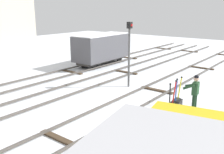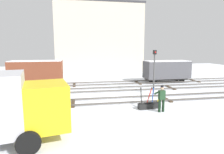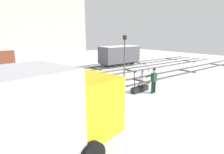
{
  "view_description": "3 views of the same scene",
  "coord_description": "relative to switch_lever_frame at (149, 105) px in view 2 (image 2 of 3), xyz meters",
  "views": [
    {
      "loc": [
        -8.78,
        -6.42,
        4.48
      ],
      "look_at": [
        1.77,
        1.83,
        0.87
      ],
      "focal_mm": 41.09,
      "sensor_mm": 36.0,
      "label": 1
    },
    {
      "loc": [
        -3.13,
        -13.35,
        3.94
      ],
      "look_at": [
        -0.31,
        2.17,
        1.51
      ],
      "focal_mm": 30.58,
      "sensor_mm": 36.0,
      "label": 2
    },
    {
      "loc": [
        -7.16,
        -10.11,
        3.74
      ],
      "look_at": [
        0.58,
        0.07,
        0.76
      ],
      "focal_mm": 28.75,
      "sensor_mm": 36.0,
      "label": 3
    }
  ],
  "objects": [
    {
      "name": "ground_plane",
      "position": [
        -1.42,
        1.96,
        -0.25
      ],
      "size": [
        60.0,
        60.0,
        0.0
      ],
      "primitive_type": "plane",
      "color": "silver"
    },
    {
      "name": "track_main_line",
      "position": [
        -1.42,
        1.96,
        -0.14
      ],
      "size": [
        44.0,
        1.94,
        0.18
      ],
      "color": "#4C4742",
      "rests_on": "ground_plane"
    },
    {
      "name": "track_siding_near",
      "position": [
        -1.42,
        5.77,
        -0.14
      ],
      "size": [
        44.0,
        1.94,
        0.18
      ],
      "color": "#4C4742",
      "rests_on": "ground_plane"
    },
    {
      "name": "track_siding_far",
      "position": [
        -1.42,
        8.82,
        -0.14
      ],
      "size": [
        44.0,
        1.94,
        0.18
      ],
      "color": "#4C4742",
      "rests_on": "ground_plane"
    },
    {
      "name": "switch_lever_frame",
      "position": [
        0.0,
        0.0,
        0.0
      ],
      "size": [
        1.76,
        0.52,
        1.45
      ],
      "rotation": [
        0.0,
        0.0,
        0.11
      ],
      "color": "black",
      "rests_on": "ground_plane"
    },
    {
      "name": "rail_worker",
      "position": [
        0.48,
        -0.73,
        0.69
      ],
      "size": [
        0.58,
        0.69,
        1.69
      ],
      "rotation": [
        0.0,
        0.0,
        0.11
      ],
      "color": "black",
      "rests_on": "ground_plane"
    },
    {
      "name": "signal_post",
      "position": [
        1.8,
        3.68,
        2.05
      ],
      "size": [
        0.24,
        0.32,
        3.74
      ],
      "color": "#4C4C4C",
      "rests_on": "ground_plane"
    },
    {
      "name": "apartment_building",
      "position": [
        -0.88,
        20.87,
        5.33
      ],
      "size": [
        14.23,
        5.33,
        11.14
      ],
      "color": "beige",
      "rests_on": "ground_plane"
    },
    {
      "name": "freight_car_mid_siding",
      "position": [
        5.48,
        8.82,
        1.17
      ],
      "size": [
        5.12,
        2.14,
        2.47
      ],
      "rotation": [
        0.0,
        0.0,
        0.02
      ],
      "color": "#2D2B28",
      "rests_on": "ground_plane"
    },
    {
      "name": "freight_car_back_track",
      "position": [
        -8.66,
        8.82,
        1.26
      ],
      "size": [
        5.14,
        2.01,
        2.66
      ],
      "rotation": [
        0.0,
        0.0,
        0.02
      ],
      "color": "#2D2B28",
      "rests_on": "ground_plane"
    },
    {
      "name": "perched_bird_roof_left",
      "position": [
        5.67,
        22.84,
        10.95
      ],
      "size": [
        0.15,
        0.28,
        0.13
      ],
      "rotation": [
        0.0,
        0.0,
        4.88
      ],
      "color": "#514C47",
      "rests_on": "apartment_building"
    },
    {
      "name": "perched_bird_roof_right",
      "position": [
        3.29,
        19.26,
        10.95
      ],
      "size": [
        0.28,
        0.17,
        0.13
      ],
      "rotation": [
        0.0,
        0.0,
        2.88
      ],
      "color": "#514C47",
      "rests_on": "apartment_building"
    }
  ]
}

